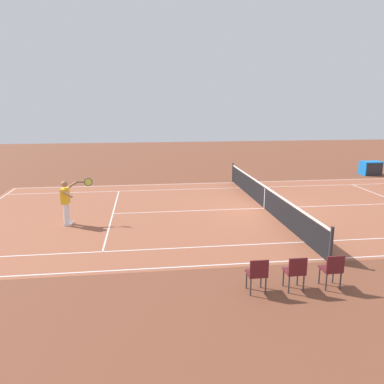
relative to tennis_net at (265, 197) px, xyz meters
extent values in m
plane|color=brown|center=(0.00, 0.00, -0.49)|extent=(60.00, 60.00, 0.00)
cube|color=#935138|center=(0.00, 0.00, -0.49)|extent=(24.20, 11.40, 0.00)
cube|color=white|center=(0.00, -5.50, -0.49)|extent=(23.80, 0.05, 0.01)
cube|color=white|center=(0.00, 5.50, -0.49)|extent=(23.80, 0.05, 0.01)
cube|color=white|center=(0.00, -4.11, -0.49)|extent=(23.80, 0.05, 0.01)
cube|color=white|center=(0.00, 4.11, -0.49)|extent=(23.80, 0.05, 0.01)
cube|color=white|center=(6.40, 0.00, -0.49)|extent=(0.05, 8.22, 0.01)
cube|color=white|center=(0.00, 0.00, -0.49)|extent=(12.80, 0.05, 0.01)
cylinder|color=#2D2D33|center=(0.00, -5.80, 0.05)|extent=(0.10, 0.10, 1.08)
cylinder|color=#2D2D33|center=(0.00, 5.80, 0.05)|extent=(0.10, 0.10, 1.08)
cube|color=black|center=(0.00, 0.00, -0.05)|extent=(0.02, 11.60, 0.88)
cube|color=white|center=(0.00, 0.00, 0.46)|extent=(0.04, 11.60, 0.06)
cube|color=white|center=(0.00, 0.00, -0.05)|extent=(0.04, 0.06, 0.88)
cylinder|color=white|center=(7.98, 1.37, -0.04)|extent=(0.15, 0.15, 0.74)
cube|color=white|center=(7.92, 1.38, -0.45)|extent=(0.29, 0.14, 0.09)
cylinder|color=white|center=(7.95, 1.13, -0.04)|extent=(0.15, 0.15, 0.74)
cube|color=white|center=(7.89, 1.14, -0.45)|extent=(0.29, 0.14, 0.09)
cube|color=yellow|center=(7.96, 1.25, 0.61)|extent=(0.28, 0.40, 0.56)
sphere|color=#9E704C|center=(7.96, 1.25, 1.04)|extent=(0.23, 0.23, 0.23)
cylinder|color=#9E704C|center=(7.82, 1.55, 0.74)|extent=(0.41, 0.25, 0.26)
cylinder|color=#9E704C|center=(7.76, 0.99, 0.94)|extent=(0.43, 0.18, 0.30)
cylinder|color=#232326|center=(7.44, 0.96, 1.05)|extent=(0.28, 0.06, 0.04)
torus|color=#232326|center=(7.15, 0.99, 1.05)|extent=(0.31, 0.06, 0.31)
cylinder|color=#C6D84C|center=(7.15, 0.99, 1.05)|extent=(0.27, 0.03, 0.27)
sphere|color=#CCE01E|center=(-2.42, -4.00, -0.46)|extent=(0.07, 0.07, 0.07)
cylinder|color=#38383D|center=(0.86, 6.92, -0.27)|extent=(0.04, 0.04, 0.44)
cylinder|color=#38383D|center=(0.50, 6.92, -0.27)|extent=(0.04, 0.04, 0.44)
cylinder|color=#38383D|center=(0.86, 7.28, -0.27)|extent=(0.04, 0.04, 0.44)
cylinder|color=#38383D|center=(0.50, 7.28, -0.27)|extent=(0.04, 0.04, 0.44)
cube|color=#56191E|center=(0.68, 7.10, -0.03)|extent=(0.44, 0.44, 0.04)
cube|color=#56191E|center=(0.68, 7.30, 0.19)|extent=(0.44, 0.04, 0.40)
cylinder|color=#38383D|center=(1.79, 6.92, -0.27)|extent=(0.04, 0.04, 0.44)
cylinder|color=#38383D|center=(1.43, 6.92, -0.27)|extent=(0.04, 0.04, 0.44)
cylinder|color=#38383D|center=(1.79, 7.28, -0.27)|extent=(0.04, 0.04, 0.44)
cylinder|color=#38383D|center=(1.43, 7.28, -0.27)|extent=(0.04, 0.04, 0.44)
cube|color=#56191E|center=(1.61, 7.10, -0.03)|extent=(0.44, 0.44, 0.04)
cube|color=#56191E|center=(1.61, 7.30, 0.19)|extent=(0.44, 0.04, 0.40)
cylinder|color=#38383D|center=(2.71, 6.92, -0.27)|extent=(0.04, 0.04, 0.44)
cylinder|color=#38383D|center=(2.35, 6.92, -0.27)|extent=(0.04, 0.04, 0.44)
cylinder|color=#38383D|center=(2.71, 7.28, -0.27)|extent=(0.04, 0.04, 0.44)
cylinder|color=#38383D|center=(2.35, 7.28, -0.27)|extent=(0.04, 0.04, 0.44)
cube|color=#56191E|center=(2.53, 7.10, -0.03)|extent=(0.44, 0.44, 0.04)
cube|color=#56191E|center=(2.53, 7.30, 0.19)|extent=(0.44, 0.04, 0.40)
cube|color=#2D2D33|center=(-9.23, -6.83, -0.09)|extent=(1.10, 0.70, 0.80)
cube|color=blue|center=(-9.23, -6.83, 0.33)|extent=(1.24, 0.84, 0.06)
cube|color=blue|center=(-8.63, -6.83, -0.07)|extent=(0.06, 0.84, 0.84)
camera|label=1|loc=(5.08, 14.99, 3.84)|focal=35.08mm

